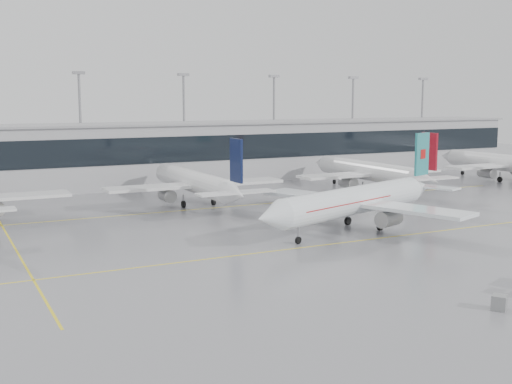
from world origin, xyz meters
name	(u,v)px	position (x,y,z in m)	size (l,w,h in m)	color
ground	(302,248)	(0.00, 0.00, 0.00)	(320.00, 320.00, 0.00)	gray
taxi_line_main	(302,248)	(0.00, 0.00, 0.01)	(120.00, 0.25, 0.01)	yellow
taxi_line_north	(205,209)	(0.00, 30.00, 0.01)	(120.00, 0.25, 0.01)	yellow
taxi_line_cross	(15,248)	(-30.00, 15.00, 0.01)	(0.25, 60.00, 0.01)	yellow
terminal	(144,155)	(0.00, 62.00, 6.00)	(180.00, 15.00, 12.00)	#9F9FA3
terminal_glass	(155,150)	(0.00, 54.45, 7.50)	(180.00, 0.20, 5.00)	black
terminal_roof	(143,124)	(0.00, 62.00, 12.20)	(182.00, 16.00, 0.40)	gray
light_masts	(134,118)	(0.00, 68.00, 13.34)	(156.40, 1.00, 22.60)	gray
air_canada_jet	(359,200)	(12.31, 6.02, 3.88)	(37.35, 30.73, 12.19)	white
parked_jet_c	(196,183)	(0.00, 33.69, 3.71)	(29.64, 36.96, 11.72)	white
parked_jet_d	(371,172)	(35.00, 33.69, 3.71)	(29.64, 36.96, 11.72)	white
parked_jet_e	(505,163)	(70.00, 33.69, 3.71)	(29.64, 36.96, 11.72)	white
gse_unit	(499,302)	(2.97, -26.44, 0.62)	(1.23, 1.15, 1.23)	gray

